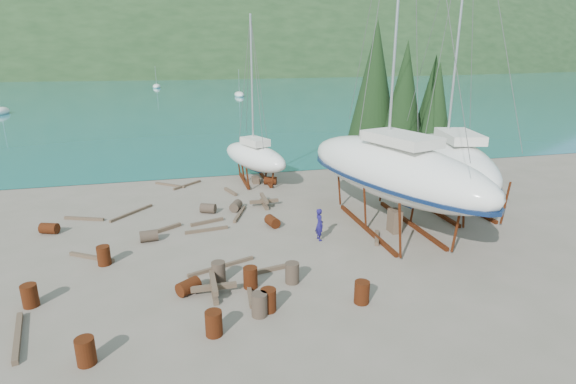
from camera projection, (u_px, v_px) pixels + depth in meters
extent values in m
plane|color=#645D4F|center=(276.00, 257.00, 20.92)|extent=(600.00, 600.00, 0.00)
plane|color=#186378|center=(176.00, 66.00, 312.43)|extent=(700.00, 700.00, 0.00)
ellipsoid|color=#1D351A|center=(176.00, 66.00, 317.06)|extent=(800.00, 360.00, 110.00)
cube|color=beige|center=(28.00, 71.00, 182.05)|extent=(6.00, 5.00, 4.00)
cube|color=#A54C2D|center=(27.00, 64.00, 181.22)|extent=(6.60, 5.60, 1.60)
cube|color=beige|center=(132.00, 70.00, 191.46)|extent=(6.00, 5.00, 4.00)
cube|color=#A54C2D|center=(131.00, 63.00, 190.62)|extent=(6.60, 5.60, 1.60)
cube|color=beige|center=(248.00, 69.00, 203.21)|extent=(6.00, 5.00, 4.00)
cube|color=#A54C2D|center=(248.00, 63.00, 202.38)|extent=(6.60, 5.60, 1.60)
cylinder|color=black|center=(399.00, 165.00, 34.73)|extent=(0.36, 0.36, 1.60)
cone|color=black|center=(404.00, 99.00, 33.24)|extent=(3.60, 3.60, 8.40)
cylinder|color=black|center=(430.00, 171.00, 33.26)|extent=(0.36, 0.36, 1.36)
cone|color=black|center=(436.00, 114.00, 32.00)|extent=(3.06, 3.06, 7.14)
cylinder|color=black|center=(370.00, 159.00, 36.19)|extent=(0.36, 0.36, 1.84)
cone|color=black|center=(374.00, 86.00, 34.48)|extent=(4.14, 4.14, 9.66)
cylinder|color=black|center=(427.00, 161.00, 36.38)|extent=(0.36, 0.36, 1.44)
cone|color=black|center=(432.00, 105.00, 35.04)|extent=(3.24, 3.24, 7.56)
ellipsoid|color=white|center=(1.00, 112.00, 69.28)|extent=(2.00, 5.00, 1.40)
ellipsoid|color=white|center=(239.00, 95.00, 97.19)|extent=(2.00, 5.00, 1.40)
cylinder|color=silver|center=(239.00, 81.00, 96.35)|extent=(0.08, 0.08, 5.00)
ellipsoid|color=white|center=(157.00, 86.00, 120.72)|extent=(2.00, 5.00, 1.40)
cylinder|color=silver|center=(156.00, 76.00, 119.88)|extent=(0.08, 0.08, 5.00)
ellipsoid|color=white|center=(392.00, 170.00, 23.49)|extent=(7.19, 13.50, 3.02)
cube|color=#0C1D3F|center=(397.00, 193.00, 23.21)|extent=(0.88, 2.31, 1.00)
cube|color=silver|center=(401.00, 139.00, 22.37)|extent=(3.07, 4.31, 0.50)
cube|color=#5C210F|center=(366.00, 228.00, 24.12)|extent=(0.18, 7.13, 0.20)
cube|color=#5C210F|center=(410.00, 224.00, 24.74)|extent=(0.18, 7.13, 0.20)
cube|color=brown|center=(395.00, 221.00, 23.67)|extent=(0.50, 0.80, 1.23)
ellipsoid|color=white|center=(451.00, 161.00, 26.67)|extent=(6.02, 11.95, 2.71)
cube|color=#0C1D3F|center=(455.00, 179.00, 26.40)|extent=(0.74, 2.07, 1.00)
cube|color=silver|center=(459.00, 136.00, 25.66)|extent=(2.62, 3.79, 0.50)
cylinder|color=silver|center=(461.00, 12.00, 24.72)|extent=(0.14, 0.14, 13.78)
cube|color=#5C210F|center=(429.00, 208.00, 27.23)|extent=(0.18, 6.31, 0.20)
cube|color=#5C210F|center=(462.00, 205.00, 27.78)|extent=(0.18, 6.31, 0.20)
cube|color=brown|center=(452.00, 203.00, 26.84)|extent=(0.50, 0.80, 1.07)
ellipsoid|color=white|center=(254.00, 157.00, 32.63)|extent=(4.82, 7.59, 1.87)
cube|color=#0C1D3F|center=(255.00, 164.00, 32.44)|extent=(0.72, 1.31, 1.00)
cube|color=silver|center=(255.00, 142.00, 31.94)|extent=(1.97, 2.49, 0.50)
cylinder|color=silver|center=(252.00, 80.00, 31.37)|extent=(0.14, 0.14, 8.72)
cube|color=#5C210F|center=(244.00, 181.00, 32.97)|extent=(0.18, 4.00, 0.20)
cube|color=#5C210F|center=(266.00, 179.00, 33.35)|extent=(0.18, 4.00, 0.20)
cube|color=brown|center=(256.00, 180.00, 32.79)|extent=(0.50, 0.80, 0.43)
imported|color=#17124F|center=(319.00, 224.00, 22.60)|extent=(0.44, 0.63, 1.67)
cylinder|color=#5C210F|center=(30.00, 296.00, 16.74)|extent=(0.58, 0.58, 0.88)
cylinder|color=#5C210F|center=(49.00, 228.00, 23.55)|extent=(1.03, 0.85, 0.58)
cylinder|color=#5C210F|center=(268.00, 300.00, 16.44)|extent=(0.58, 0.58, 0.88)
cylinder|color=#5C210F|center=(270.00, 181.00, 32.33)|extent=(1.03, 0.85, 0.58)
cylinder|color=#2D2823|center=(292.00, 273.00, 18.48)|extent=(0.58, 0.58, 0.88)
cylinder|color=#5C210F|center=(272.00, 221.00, 24.52)|extent=(0.78, 0.99, 0.58)
cylinder|color=#5C210F|center=(362.00, 292.00, 16.98)|extent=(0.58, 0.58, 0.88)
cylinder|color=#5C210F|center=(104.00, 256.00, 20.05)|extent=(0.58, 0.58, 0.88)
cylinder|color=#2D2823|center=(208.00, 208.00, 26.58)|extent=(1.04, 0.89, 0.58)
cylinder|color=#5C210F|center=(214.00, 323.00, 15.03)|extent=(0.58, 0.58, 0.88)
cylinder|color=#2D2823|center=(236.00, 206.00, 27.00)|extent=(0.90, 1.04, 0.58)
cylinder|color=#5C210F|center=(188.00, 286.00, 17.70)|extent=(1.05, 0.99, 0.58)
cylinder|color=#5C210F|center=(86.00, 351.00, 13.63)|extent=(0.58, 0.58, 0.88)
cylinder|color=#5C210F|center=(250.00, 277.00, 18.09)|extent=(0.58, 0.58, 0.88)
cylinder|color=#2D2823|center=(149.00, 236.00, 22.58)|extent=(0.93, 0.67, 0.58)
cylinder|color=#2D2823|center=(219.00, 272.00, 18.55)|extent=(0.58, 0.58, 0.88)
cylinder|color=#2D2823|center=(259.00, 305.00, 16.14)|extent=(0.58, 0.58, 0.88)
cube|color=brown|center=(170.00, 185.00, 32.05)|extent=(2.08, 1.71, 0.14)
cube|color=brown|center=(377.00, 238.00, 22.86)|extent=(0.90, 1.62, 0.19)
cube|color=brown|center=(222.00, 266.00, 19.83)|extent=(3.04, 1.25, 0.15)
cube|color=brown|center=(207.00, 222.00, 25.02)|extent=(1.88, 0.75, 0.17)
cube|color=brown|center=(249.00, 288.00, 17.99)|extent=(0.41, 2.81, 0.16)
cube|color=brown|center=(231.00, 192.00, 30.44)|extent=(0.69, 1.67, 0.19)
cube|color=brown|center=(270.00, 269.00, 19.54)|extent=(1.57, 0.49, 0.17)
cube|color=brown|center=(164.00, 229.00, 23.93)|extent=(1.84, 1.30, 0.19)
cube|color=brown|center=(187.00, 185.00, 32.02)|extent=(2.01, 1.83, 0.15)
cube|color=brown|center=(239.00, 214.00, 26.23)|extent=(1.08, 2.45, 0.16)
cube|color=brown|center=(207.00, 230.00, 23.91)|extent=(2.30, 0.43, 0.15)
cube|color=brown|center=(92.00, 257.00, 20.71)|extent=(2.14, 1.49, 0.17)
cube|color=brown|center=(18.00, 337.00, 14.89)|extent=(0.85, 2.97, 0.18)
cube|color=brown|center=(132.00, 213.00, 26.44)|extent=(2.27, 2.48, 0.15)
cube|color=brown|center=(84.00, 219.00, 25.52)|extent=(2.26, 1.03, 0.16)
cube|color=brown|center=(214.00, 292.00, 17.69)|extent=(0.20, 1.80, 0.20)
cube|color=brown|center=(214.00, 287.00, 17.63)|extent=(1.80, 0.20, 0.20)
cube|color=brown|center=(214.00, 283.00, 17.57)|extent=(0.20, 1.80, 0.20)
cube|color=brown|center=(264.00, 204.00, 27.87)|extent=(0.20, 1.80, 0.20)
cube|color=brown|center=(264.00, 201.00, 27.82)|extent=(1.80, 0.20, 0.20)
cube|color=brown|center=(264.00, 198.00, 27.76)|extent=(0.20, 1.80, 0.20)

